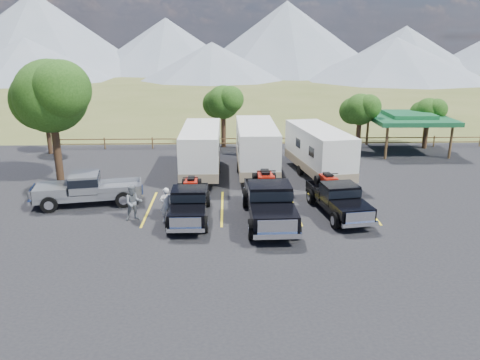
{
  "coord_description": "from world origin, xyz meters",
  "views": [
    {
      "loc": [
        -1.67,
        -20.22,
        9.08
      ],
      "look_at": [
        -1.01,
        4.13,
        1.6
      ],
      "focal_mm": 35.0,
      "sensor_mm": 36.0,
      "label": 1
    }
  ],
  "objects_px": {
    "person_b": "(133,203)",
    "rig_right": "(338,197)",
    "tree_big_nw": "(50,96)",
    "pavilion": "(409,118)",
    "person_a": "(166,204)",
    "trailer_right": "(319,151)",
    "rig_left": "(190,201)",
    "trailer_left": "(201,151)",
    "trailer_center": "(256,148)",
    "rig_center": "(269,200)",
    "pickup_silver": "(88,188)"
  },
  "relations": [
    {
      "from": "rig_right",
      "to": "trailer_center",
      "type": "relative_size",
      "value": 0.61
    },
    {
      "from": "rig_right",
      "to": "person_b",
      "type": "height_order",
      "value": "rig_right"
    },
    {
      "from": "rig_center",
      "to": "trailer_center",
      "type": "relative_size",
      "value": 0.7
    },
    {
      "from": "rig_center",
      "to": "rig_left",
      "type": "bearing_deg",
      "value": 172.51
    },
    {
      "from": "tree_big_nw",
      "to": "pavilion",
      "type": "relative_size",
      "value": 1.26
    },
    {
      "from": "rig_center",
      "to": "trailer_center",
      "type": "height_order",
      "value": "trailer_center"
    },
    {
      "from": "person_a",
      "to": "trailer_center",
      "type": "bearing_deg",
      "value": -143.05
    },
    {
      "from": "rig_center",
      "to": "trailer_left",
      "type": "distance_m",
      "value": 9.16
    },
    {
      "from": "pavilion",
      "to": "person_a",
      "type": "relative_size",
      "value": 3.46
    },
    {
      "from": "trailer_right",
      "to": "pavilion",
      "type": "bearing_deg",
      "value": 28.93
    },
    {
      "from": "pavilion",
      "to": "trailer_right",
      "type": "height_order",
      "value": "trailer_right"
    },
    {
      "from": "person_a",
      "to": "trailer_right",
      "type": "bearing_deg",
      "value": -161.75
    },
    {
      "from": "tree_big_nw",
      "to": "person_a",
      "type": "distance_m",
      "value": 11.35
    },
    {
      "from": "person_b",
      "to": "rig_right",
      "type": "bearing_deg",
      "value": -13.47
    },
    {
      "from": "rig_left",
      "to": "trailer_right",
      "type": "distance_m",
      "value": 11.05
    },
    {
      "from": "pickup_silver",
      "to": "rig_center",
      "type": "bearing_deg",
      "value": 64.41
    },
    {
      "from": "pickup_silver",
      "to": "person_b",
      "type": "xyz_separation_m",
      "value": [
        2.98,
        -2.44,
        -0.02
      ]
    },
    {
      "from": "pavilion",
      "to": "rig_right",
      "type": "bearing_deg",
      "value": -122.34
    },
    {
      "from": "rig_right",
      "to": "trailer_left",
      "type": "xyz_separation_m",
      "value": [
        -7.59,
        7.43,
        0.8
      ]
    },
    {
      "from": "rig_center",
      "to": "person_a",
      "type": "distance_m",
      "value": 5.22
    },
    {
      "from": "pickup_silver",
      "to": "person_a",
      "type": "xyz_separation_m",
      "value": [
        4.67,
        -2.66,
        -0.05
      ]
    },
    {
      "from": "trailer_left",
      "to": "pickup_silver",
      "type": "distance_m",
      "value": 8.27
    },
    {
      "from": "rig_left",
      "to": "trailer_left",
      "type": "distance_m",
      "value": 7.91
    },
    {
      "from": "rig_right",
      "to": "person_b",
      "type": "bearing_deg",
      "value": 174.33
    },
    {
      "from": "trailer_center",
      "to": "person_a",
      "type": "bearing_deg",
      "value": -121.1
    },
    {
      "from": "trailer_right",
      "to": "pickup_silver",
      "type": "bearing_deg",
      "value": -169.27
    },
    {
      "from": "tree_big_nw",
      "to": "rig_left",
      "type": "relative_size",
      "value": 1.39
    },
    {
      "from": "pavilion",
      "to": "rig_left",
      "type": "relative_size",
      "value": 1.1
    },
    {
      "from": "pickup_silver",
      "to": "person_a",
      "type": "distance_m",
      "value": 5.37
    },
    {
      "from": "pavilion",
      "to": "rig_left",
      "type": "bearing_deg",
      "value": -139.09
    },
    {
      "from": "rig_left",
      "to": "trailer_right",
      "type": "relative_size",
      "value": 0.6
    },
    {
      "from": "rig_left",
      "to": "pavilion",
      "type": "bearing_deg",
      "value": 40.52
    },
    {
      "from": "rig_center",
      "to": "pickup_silver",
      "type": "distance_m",
      "value": 10.24
    },
    {
      "from": "rig_center",
      "to": "rig_right",
      "type": "distance_m",
      "value": 3.83
    },
    {
      "from": "trailer_left",
      "to": "trailer_center",
      "type": "relative_size",
      "value": 0.96
    },
    {
      "from": "trailer_center",
      "to": "rig_right",
      "type": "bearing_deg",
      "value": -64.01
    },
    {
      "from": "rig_right",
      "to": "trailer_right",
      "type": "height_order",
      "value": "trailer_right"
    },
    {
      "from": "rig_left",
      "to": "person_b",
      "type": "bearing_deg",
      "value": -176.56
    },
    {
      "from": "trailer_right",
      "to": "pickup_silver",
      "type": "relative_size",
      "value": 1.49
    },
    {
      "from": "person_b",
      "to": "pavilion",
      "type": "bearing_deg",
      "value": 20.02
    },
    {
      "from": "tree_big_nw",
      "to": "trailer_center",
      "type": "xyz_separation_m",
      "value": [
        12.84,
        1.73,
        -3.78
      ]
    },
    {
      "from": "tree_big_nw",
      "to": "rig_left",
      "type": "bearing_deg",
      "value": -36.01
    },
    {
      "from": "rig_left",
      "to": "trailer_left",
      "type": "bearing_deg",
      "value": 88.09
    },
    {
      "from": "tree_big_nw",
      "to": "rig_center",
      "type": "relative_size",
      "value": 1.14
    },
    {
      "from": "rig_left",
      "to": "pickup_silver",
      "type": "xyz_separation_m",
      "value": [
        -5.82,
        2.25,
        0.04
      ]
    },
    {
      "from": "trailer_right",
      "to": "person_b",
      "type": "height_order",
      "value": "trailer_right"
    },
    {
      "from": "rig_center",
      "to": "trailer_left",
      "type": "bearing_deg",
      "value": 113.41
    },
    {
      "from": "person_a",
      "to": "pickup_silver",
      "type": "bearing_deg",
      "value": -52.04
    },
    {
      "from": "rig_right",
      "to": "trailer_left",
      "type": "relative_size",
      "value": 0.63
    },
    {
      "from": "rig_right",
      "to": "trailer_center",
      "type": "xyz_separation_m",
      "value": [
        -3.85,
        7.75,
        0.86
      ]
    }
  ]
}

